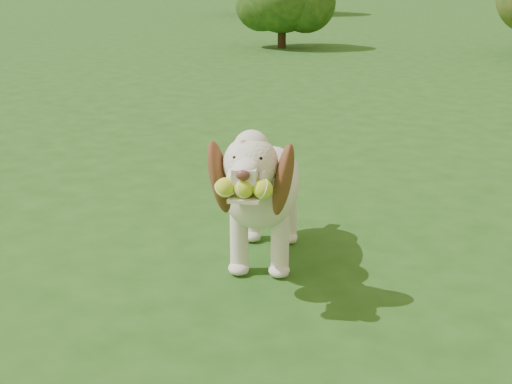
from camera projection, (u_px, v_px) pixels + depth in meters
The scene contains 2 objects.
ground at pixel (364, 248), 3.50m from camera, with size 80.00×80.00×0.00m, color #1F4614.
dog at pixel (263, 185), 3.21m from camera, with size 0.68×1.05×0.72m.
Camera 1 is at (1.30, -3.02, 1.35)m, focal length 50.00 mm.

